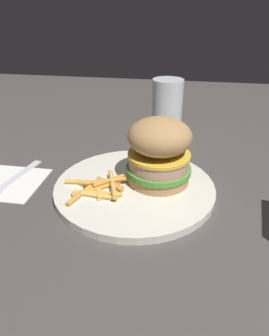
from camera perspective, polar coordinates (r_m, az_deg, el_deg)
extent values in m
plane|color=#47423F|center=(0.50, -1.75, -4.71)|extent=(1.60, 1.60, 0.00)
cylinder|color=silver|center=(0.50, 0.00, -3.62)|extent=(0.25, 0.25, 0.01)
cylinder|color=tan|center=(0.51, 4.35, -1.43)|extent=(0.10, 0.10, 0.02)
cylinder|color=#4C9338|center=(0.50, 4.40, -0.19)|extent=(0.10, 0.10, 0.01)
cylinder|color=tan|center=(0.49, 4.46, 1.22)|extent=(0.10, 0.10, 0.02)
cylinder|color=yellow|center=(0.49, 4.52, 2.46)|extent=(0.10, 0.10, 0.01)
ellipsoid|color=tan|center=(0.48, 4.65, 5.77)|extent=(0.10, 0.10, 0.06)
cylinder|color=gold|center=(0.49, -6.92, -3.73)|extent=(0.06, 0.07, 0.01)
cylinder|color=gold|center=(0.51, -8.03, -2.33)|extent=(0.02, 0.08, 0.01)
cylinder|color=gold|center=(0.48, -9.48, -4.43)|extent=(0.07, 0.03, 0.01)
cylinder|color=gold|center=(0.49, -7.78, -3.60)|extent=(0.04, 0.07, 0.01)
cylinder|color=#E5B251|center=(0.47, -7.26, -4.93)|extent=(0.01, 0.07, 0.01)
cylinder|color=#E5B251|center=(0.48, -6.55, -4.01)|extent=(0.05, 0.02, 0.01)
cylinder|color=gold|center=(0.47, -5.71, -4.64)|extent=(0.01, 0.06, 0.01)
cylinder|color=gold|center=(0.49, -4.49, -2.89)|extent=(0.04, 0.05, 0.01)
cylinder|color=gold|center=(0.49, -4.70, -2.28)|extent=(0.04, 0.05, 0.01)
cylinder|color=#E5B251|center=(0.48, -4.06, -2.88)|extent=(0.08, 0.03, 0.01)
cylinder|color=gold|center=(0.49, -4.70, -2.26)|extent=(0.04, 0.07, 0.01)
cylinder|color=gold|center=(0.49, -4.61, -3.03)|extent=(0.02, 0.05, 0.01)
cube|color=white|center=(0.56, -22.11, -2.59)|extent=(0.11, 0.11, 0.00)
cube|color=silver|center=(0.58, -20.21, -0.90)|extent=(0.11, 0.03, 0.00)
cylinder|color=silver|center=(0.69, 5.95, 10.71)|extent=(0.07, 0.07, 0.13)
cylinder|color=orange|center=(0.70, 5.88, 9.38)|extent=(0.06, 0.06, 0.09)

